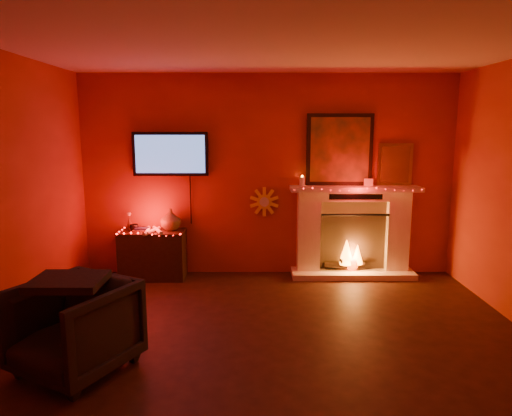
{
  "coord_description": "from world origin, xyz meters",
  "views": [
    {
      "loc": [
        -0.18,
        -3.64,
        1.99
      ],
      "look_at": [
        -0.16,
        1.7,
        1.05
      ],
      "focal_mm": 32.0,
      "sensor_mm": 36.0,
      "label": 1
    }
  ],
  "objects_px": {
    "console_table": "(154,251)",
    "fireplace": "(352,223)",
    "tv": "(171,154)",
    "sunburst_clock": "(264,202)",
    "armchair": "(74,327)"
  },
  "relations": [
    {
      "from": "console_table",
      "to": "fireplace",
      "type": "bearing_deg",
      "value": 2.69
    },
    {
      "from": "fireplace",
      "to": "tv",
      "type": "relative_size",
      "value": 1.76
    },
    {
      "from": "fireplace",
      "to": "sunburst_clock",
      "type": "bearing_deg",
      "value": 175.63
    },
    {
      "from": "armchair",
      "to": "tv",
      "type": "bearing_deg",
      "value": 110.74
    },
    {
      "from": "tv",
      "to": "armchair",
      "type": "relative_size",
      "value": 1.48
    },
    {
      "from": "fireplace",
      "to": "console_table",
      "type": "distance_m",
      "value": 2.69
    },
    {
      "from": "fireplace",
      "to": "console_table",
      "type": "height_order",
      "value": "fireplace"
    },
    {
      "from": "sunburst_clock",
      "to": "console_table",
      "type": "distance_m",
      "value": 1.62
    },
    {
      "from": "sunburst_clock",
      "to": "console_table",
      "type": "bearing_deg",
      "value": -171.67
    },
    {
      "from": "sunburst_clock",
      "to": "armchair",
      "type": "distance_m",
      "value": 3.13
    },
    {
      "from": "console_table",
      "to": "armchair",
      "type": "height_order",
      "value": "console_table"
    },
    {
      "from": "armchair",
      "to": "console_table",
      "type": "bearing_deg",
      "value": 115.5
    },
    {
      "from": "armchair",
      "to": "sunburst_clock",
      "type": "bearing_deg",
      "value": 87.03
    },
    {
      "from": "tv",
      "to": "sunburst_clock",
      "type": "xyz_separation_m",
      "value": [
        1.25,
        0.03,
        -0.65
      ]
    },
    {
      "from": "console_table",
      "to": "sunburst_clock",
      "type": "bearing_deg",
      "value": 8.33
    }
  ]
}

